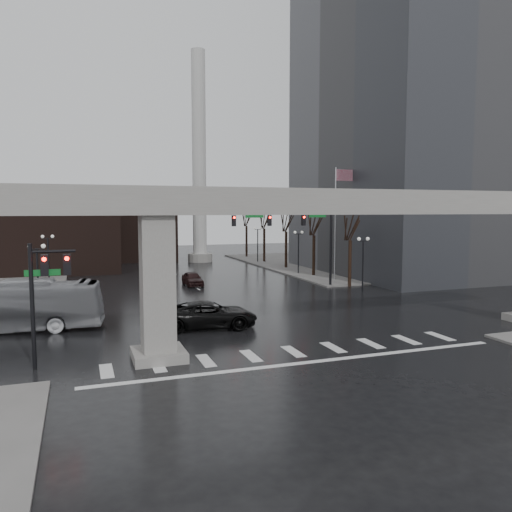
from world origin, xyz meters
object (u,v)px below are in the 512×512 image
Objects in this scene: pickup_truck at (209,315)px; far_car at (192,279)px; signal_mast_arm at (296,228)px; city_bus at (7,306)px.

far_car is (2.85, 17.95, -0.16)m from pickup_truck.
far_car is (-9.03, 4.90, -5.14)m from signal_mast_arm.
pickup_truck is 12.52m from city_bus.
signal_mast_arm is at bearing -33.38° from pickup_truck.
city_bus reaches higher than pickup_truck.
city_bus is 20.92m from far_car.
signal_mast_arm is 1.98× the size of pickup_truck.
city_bus is at bearing 83.63° from pickup_truck.
city_bus is 2.81× the size of far_car.
signal_mast_arm is 2.99× the size of far_car.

